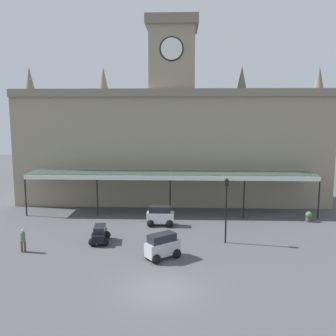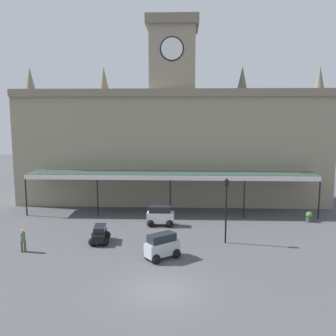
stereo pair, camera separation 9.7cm
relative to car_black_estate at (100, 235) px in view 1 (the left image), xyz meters
The scene contains 9 objects.
ground_plane 9.30m from the car_black_estate, 55.81° to the right, with size 140.00×140.00×0.00m, color #4C4D51.
station_building 16.30m from the car_black_estate, 69.66° to the left, with size 33.80×6.62×19.95m.
entrance_canopy 10.59m from the car_black_estate, 58.60° to the left, with size 28.29×3.26×4.14m.
car_black_estate is the anchor object (origin of this frame).
car_silver_van 5.90m from the car_black_estate, 31.68° to the right, with size 2.56×2.44×1.77m.
car_white_van 6.32m from the car_black_estate, 45.52° to the left, with size 2.41×1.61×1.77m.
pedestrian_near_entrance 5.53m from the car_black_estate, 156.56° to the right, with size 0.34×0.34×1.67m.
victorian_lamppost 10.05m from the car_black_estate, ahead, with size 0.30×0.30×5.06m.
planter_by_canopy 19.11m from the car_black_estate, 18.97° to the left, with size 0.60×0.60×0.96m.
Camera 1 is at (1.07, -19.45, 9.77)m, focal length 39.28 mm.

